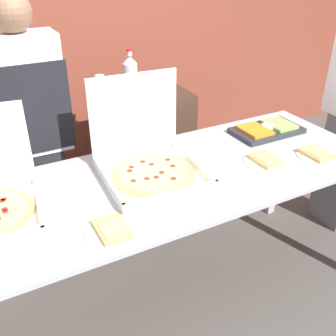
{
  "coord_description": "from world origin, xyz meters",
  "views": [
    {
      "loc": [
        -0.8,
        -1.5,
        1.84
      ],
      "look_at": [
        0.0,
        0.0,
        0.87
      ],
      "focal_mm": 42.0,
      "sensor_mm": 36.0,
      "label": 1
    }
  ],
  "objects_px": {
    "veggie_tray": "(267,130)",
    "soda_bottle": "(130,74)",
    "paper_plate_front_right": "(316,154)",
    "person_server_vest": "(32,127)",
    "paper_plate_front_center": "(112,230)",
    "soda_can_silver": "(100,84)",
    "pizza_box_near_right": "(148,159)",
    "paper_plate_front_left": "(266,161)"
  },
  "relations": [
    {
      "from": "soda_bottle",
      "to": "paper_plate_front_left",
      "type": "bearing_deg",
      "value": -71.47
    },
    {
      "from": "paper_plate_front_left",
      "to": "pizza_box_near_right",
      "type": "bearing_deg",
      "value": 162.31
    },
    {
      "from": "paper_plate_front_center",
      "to": "soda_bottle",
      "type": "bearing_deg",
      "value": 62.95
    },
    {
      "from": "paper_plate_front_right",
      "to": "paper_plate_front_center",
      "type": "xyz_separation_m",
      "value": [
        -1.24,
        -0.09,
        -0.0
      ]
    },
    {
      "from": "pizza_box_near_right",
      "to": "paper_plate_front_center",
      "type": "xyz_separation_m",
      "value": [
        -0.34,
        -0.36,
        -0.07
      ]
    },
    {
      "from": "paper_plate_front_right",
      "to": "soda_can_silver",
      "type": "distance_m",
      "value": 1.43
    },
    {
      "from": "paper_plate_front_right",
      "to": "paper_plate_front_center",
      "type": "bearing_deg",
      "value": -175.67
    },
    {
      "from": "paper_plate_front_center",
      "to": "person_server_vest",
      "type": "height_order",
      "value": "person_server_vest"
    },
    {
      "from": "paper_plate_front_left",
      "to": "veggie_tray",
      "type": "xyz_separation_m",
      "value": [
        0.26,
        0.3,
        0.01
      ]
    },
    {
      "from": "soda_bottle",
      "to": "soda_can_silver",
      "type": "xyz_separation_m",
      "value": [
        -0.19,
        0.06,
        -0.06
      ]
    },
    {
      "from": "person_server_vest",
      "to": "soda_can_silver",
      "type": "bearing_deg",
      "value": -152.9
    },
    {
      "from": "paper_plate_front_center",
      "to": "veggie_tray",
      "type": "bearing_deg",
      "value": 21.17
    },
    {
      "from": "person_server_vest",
      "to": "paper_plate_front_center",
      "type": "bearing_deg",
      "value": 96.05
    },
    {
      "from": "veggie_tray",
      "to": "soda_can_silver",
      "type": "bearing_deg",
      "value": 135.46
    },
    {
      "from": "paper_plate_front_center",
      "to": "veggie_tray",
      "type": "xyz_separation_m",
      "value": [
        1.2,
        0.47,
        0.01
      ]
    },
    {
      "from": "pizza_box_near_right",
      "to": "soda_bottle",
      "type": "relative_size",
      "value": 1.82
    },
    {
      "from": "paper_plate_front_center",
      "to": "soda_bottle",
      "type": "height_order",
      "value": "soda_bottle"
    },
    {
      "from": "soda_bottle",
      "to": "pizza_box_near_right",
      "type": "bearing_deg",
      "value": -108.0
    },
    {
      "from": "person_server_vest",
      "to": "veggie_tray",
      "type": "bearing_deg",
      "value": 158.46
    },
    {
      "from": "paper_plate_front_center",
      "to": "person_server_vest",
      "type": "bearing_deg",
      "value": 96.05
    },
    {
      "from": "soda_bottle",
      "to": "soda_can_silver",
      "type": "relative_size",
      "value": 2.3
    },
    {
      "from": "paper_plate_front_right",
      "to": "soda_bottle",
      "type": "height_order",
      "value": "soda_bottle"
    },
    {
      "from": "paper_plate_front_right",
      "to": "person_server_vest",
      "type": "distance_m",
      "value": 1.61
    },
    {
      "from": "paper_plate_front_right",
      "to": "paper_plate_front_left",
      "type": "xyz_separation_m",
      "value": [
        -0.29,
        0.07,
        -0.0
      ]
    },
    {
      "from": "pizza_box_near_right",
      "to": "soda_bottle",
      "type": "distance_m",
      "value": 0.88
    },
    {
      "from": "pizza_box_near_right",
      "to": "soda_can_silver",
      "type": "xyz_separation_m",
      "value": [
        0.07,
        0.88,
        0.13
      ]
    },
    {
      "from": "veggie_tray",
      "to": "soda_can_silver",
      "type": "xyz_separation_m",
      "value": [
        -0.79,
        0.78,
        0.19
      ]
    },
    {
      "from": "pizza_box_near_right",
      "to": "paper_plate_front_right",
      "type": "distance_m",
      "value": 0.94
    },
    {
      "from": "pizza_box_near_right",
      "to": "person_server_vest",
      "type": "xyz_separation_m",
      "value": [
        -0.44,
        0.62,
        0.03
      ]
    },
    {
      "from": "soda_can_silver",
      "to": "person_server_vest",
      "type": "bearing_deg",
      "value": -152.9
    },
    {
      "from": "veggie_tray",
      "to": "soda_can_silver",
      "type": "distance_m",
      "value": 1.13
    },
    {
      "from": "paper_plate_front_center",
      "to": "person_server_vest",
      "type": "relative_size",
      "value": 0.14
    },
    {
      "from": "veggie_tray",
      "to": "soda_bottle",
      "type": "xyz_separation_m",
      "value": [
        -0.6,
        0.71,
        0.25
      ]
    },
    {
      "from": "paper_plate_front_right",
      "to": "person_server_vest",
      "type": "relative_size",
      "value": 0.12
    },
    {
      "from": "veggie_tray",
      "to": "paper_plate_front_left",
      "type": "bearing_deg",
      "value": -131.14
    },
    {
      "from": "pizza_box_near_right",
      "to": "soda_bottle",
      "type": "bearing_deg",
      "value": 75.57
    },
    {
      "from": "soda_bottle",
      "to": "paper_plate_front_center",
      "type": "bearing_deg",
      "value": -117.05
    },
    {
      "from": "pizza_box_near_right",
      "to": "soda_bottle",
      "type": "xyz_separation_m",
      "value": [
        0.27,
        0.82,
        0.19
      ]
    },
    {
      "from": "pizza_box_near_right",
      "to": "person_server_vest",
      "type": "distance_m",
      "value": 0.76
    },
    {
      "from": "person_server_vest",
      "to": "paper_plate_front_right",
      "type": "bearing_deg",
      "value": 146.48
    },
    {
      "from": "soda_bottle",
      "to": "person_server_vest",
      "type": "relative_size",
      "value": 0.17
    },
    {
      "from": "paper_plate_front_right",
      "to": "soda_bottle",
      "type": "bearing_deg",
      "value": 120.23
    }
  ]
}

